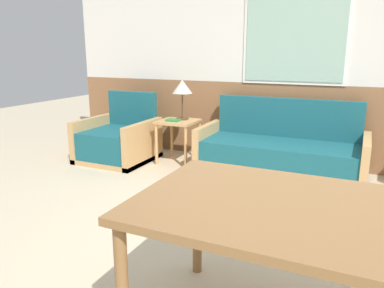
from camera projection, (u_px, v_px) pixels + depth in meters
ground_plane at (271, 279)px, 2.41m from camera, size 16.00×16.00×0.00m
wall_back at (328, 57)px, 4.40m from camera, size 7.20×0.09×2.70m
couch at (280, 154)px, 4.39m from camera, size 1.89×0.79×0.87m
armchair at (119, 141)px, 5.00m from camera, size 0.89×0.87×0.88m
side_table at (178, 129)px, 4.83m from camera, size 0.48×0.48×0.56m
table_lamp at (182, 88)px, 4.77m from camera, size 0.26×0.26×0.51m
book_stack at (173, 120)px, 4.74m from camera, size 0.17×0.13×0.02m
dining_table at (336, 227)px, 1.63m from camera, size 1.82×0.95×0.75m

